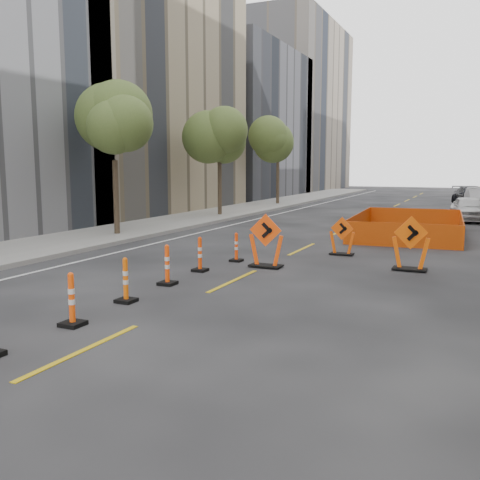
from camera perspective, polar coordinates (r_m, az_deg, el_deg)
The scene contains 19 objects.
ground_plane at distance 11.08m, azimuth -9.57°, elevation -8.37°, with size 140.00×140.00×0.00m, color black.
sidewalk_left at distance 25.81m, azimuth -11.33°, elevation 1.12°, with size 4.00×90.00×0.15m, color gray.
bld_left_c at distance 38.76m, azimuth -14.11°, elevation 22.59°, with size 12.00×18.00×26.00m, color tan.
bld_left_d at distance 53.36m, azimuth -1.24°, elevation 12.21°, with size 12.00×16.00×14.00m, color #4C4C51.
bld_left_e at distance 68.72m, azimuth 4.84°, elevation 13.76°, with size 12.00×20.00×20.00m, color gray.
tree_l_b at distance 23.71m, azimuth -13.30°, elevation 11.25°, with size 2.80×2.80×5.95m.
tree_l_c at distance 32.22m, azimuth -2.21°, elevation 10.54°, with size 2.80×2.80×5.95m.
tree_l_d at distance 41.40m, azimuth 4.09°, elevation 9.97°, with size 2.80×2.80×5.95m.
channelizer_2 at distance 10.88m, azimuth -17.52°, elevation -6.05°, with size 0.42×0.42×1.06m, color #FA4B0A, non-canonical shape.
channelizer_3 at distance 12.42m, azimuth -12.11°, elevation -4.19°, with size 0.41×0.41×1.04m, color #E45B09, non-canonical shape.
channelizer_4 at distance 14.02m, azimuth -7.78°, elevation -2.64°, with size 0.42×0.42×1.06m, color #FF470A, non-canonical shape.
channelizer_5 at distance 15.69m, azimuth -4.30°, elevation -1.51°, with size 0.41×0.41×1.03m, color #E73E09, non-canonical shape.
channelizer_6 at distance 17.25m, azimuth -0.40°, elevation -0.76°, with size 0.37×0.37×0.95m, color #F03D0A, non-canonical shape.
chevron_sign_left at distance 16.23m, azimuth 2.80°, elevation -0.08°, with size 1.10×0.66×1.64m, color #FB480A, non-canonical shape.
chevron_sign_center at distance 18.80m, azimuth 10.83°, elevation 0.42°, with size 0.89×0.53×1.33m, color #DF4B09, non-canonical shape.
chevron_sign_right at distance 16.50m, azimuth 17.75°, elevation -0.35°, with size 1.08×0.65×1.62m, color #FD5C0A, non-canonical shape.
safety_fence at distance 24.78m, azimuth 17.52°, elevation 1.53°, with size 4.35×7.40×0.93m, color #E1410B, non-canonical shape.
parked_car_near at distance 32.29m, azimuth 23.20°, elevation 3.09°, with size 1.63×4.06×1.38m, color silver.
parked_car_far at distance 43.13m, azimuth 23.57°, elevation 4.25°, with size 2.15×5.28×1.53m, color black.
Camera 1 is at (5.99, -8.79, 3.11)m, focal length 40.00 mm.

